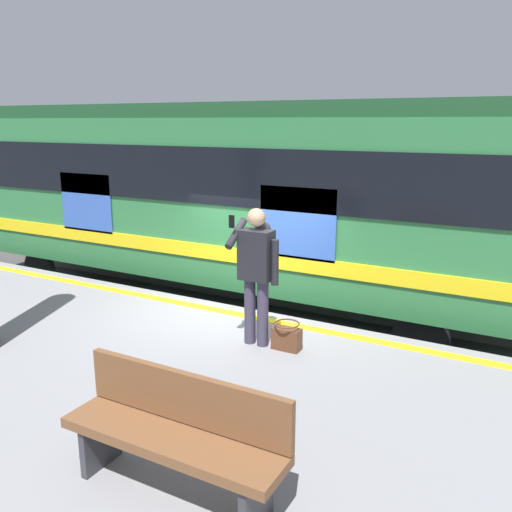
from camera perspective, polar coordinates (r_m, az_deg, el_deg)
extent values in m
plane|color=#3D3D3F|center=(8.43, -1.64, -11.50)|extent=(24.04, 24.04, 0.00)
cube|color=gray|center=(6.39, -13.77, -16.04)|extent=(14.43, 5.10, 0.95)
cube|color=yellow|center=(7.82, -2.81, -6.01)|extent=(14.14, 0.16, 0.01)
cube|color=slate|center=(9.44, 2.37, -8.07)|extent=(18.75, 0.08, 0.16)
cube|color=slate|center=(10.66, 5.82, -5.47)|extent=(18.75, 0.08, 0.16)
cube|color=#2D723F|center=(10.17, -3.18, 6.64)|extent=(12.15, 2.87, 2.74)
cube|color=#1B4426|center=(10.08, -3.30, 15.07)|extent=(11.90, 2.64, 0.24)
cube|color=black|center=(8.92, -8.19, 8.57)|extent=(11.54, 0.03, 0.90)
cube|color=yellow|center=(9.12, -7.92, 0.84)|extent=(11.54, 0.03, 0.24)
cube|color=#3359B2|center=(7.93, 4.39, 3.47)|extent=(1.21, 0.02, 1.07)
cube|color=#3359B2|center=(10.40, -17.56, 5.41)|extent=(1.21, 0.02, 1.07)
cylinder|color=black|center=(12.26, -21.91, -1.38)|extent=(0.84, 0.12, 0.84)
cylinder|color=black|center=(13.77, -14.60, 0.83)|extent=(0.84, 0.12, 0.84)
cylinder|color=black|center=(8.14, 17.00, -8.64)|extent=(0.84, 0.12, 0.84)
cylinder|color=black|center=(10.27, 19.70, -4.08)|extent=(0.84, 0.12, 0.84)
cylinder|color=#383347|center=(6.59, 0.72, -6.09)|extent=(0.14, 0.14, 0.83)
cylinder|color=#383347|center=(6.67, -0.65, -5.83)|extent=(0.14, 0.14, 0.83)
cube|color=black|center=(6.41, 0.03, 0.11)|extent=(0.40, 0.24, 0.61)
sphere|color=black|center=(6.49, 0.71, 2.84)|extent=(0.20, 0.20, 0.20)
sphere|color=tan|center=(6.32, 0.03, 4.11)|extent=(0.22, 0.22, 0.22)
cylinder|color=black|center=(6.32, 2.02, -0.70)|extent=(0.09, 0.09, 0.55)
cylinder|color=black|center=(6.40, -2.12, 2.40)|extent=(0.09, 0.42, 0.33)
cube|color=black|center=(6.29, -2.60, 3.67)|extent=(0.07, 0.02, 0.15)
cube|color=#59331E|center=(6.58, 3.27, -8.75)|extent=(0.35, 0.17, 0.27)
torus|color=#59331E|center=(6.51, 3.29, -7.17)|extent=(0.31, 0.31, 0.02)
cube|color=brown|center=(4.16, -9.00, -18.72)|extent=(1.77, 0.44, 0.08)
cube|color=brown|center=(4.16, -7.50, -14.64)|extent=(1.77, 0.06, 0.40)
cube|color=#333338|center=(3.97, 0.06, -24.34)|extent=(0.06, 0.40, 0.45)
cube|color=#333338|center=(4.69, -16.14, -18.27)|extent=(0.06, 0.40, 0.45)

